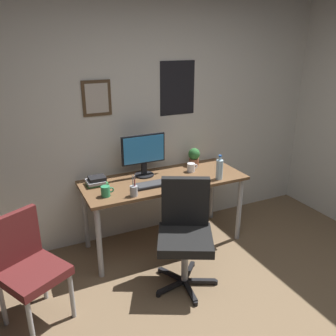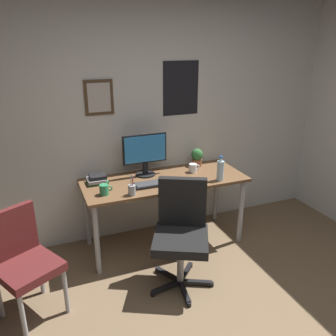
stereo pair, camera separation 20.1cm
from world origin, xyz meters
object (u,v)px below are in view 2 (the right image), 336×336
coffee_mug_near (193,168)px  computer_mouse (185,179)px  potted_plant (197,157)px  pen_cup (132,189)px  monitor (145,153)px  water_bottle (220,170)px  office_chair (181,229)px  coffee_mug_far (104,190)px  side_chair (22,258)px  book_stack_left (97,179)px  keyboard (156,183)px

coffee_mug_near → computer_mouse: bearing=-132.3°
computer_mouse → coffee_mug_near: coffee_mug_near is taller
potted_plant → pen_cup: 1.01m
monitor → pen_cup: (-0.27, -0.43, -0.19)m
water_bottle → coffee_mug_near: water_bottle is taller
office_chair → monitor: bearing=94.1°
office_chair → coffee_mug_near: 0.86m
coffee_mug_near → coffee_mug_far: coffee_mug_far is taller
side_chair → potted_plant: potted_plant is taller
coffee_mug_far → book_stack_left: coffee_mug_far is taller
keyboard → coffee_mug_far: 0.52m
coffee_mug_far → pen_cup: size_ratio=0.60×
potted_plant → coffee_mug_far: bearing=-161.1°
office_chair → pen_cup: bearing=130.9°
office_chair → keyboard: 0.57m
keyboard → potted_plant: (0.60, 0.34, 0.09)m
keyboard → potted_plant: bearing=29.4°
office_chair → side_chair: 1.29m
coffee_mug_far → keyboard: bearing=4.8°
side_chair → pen_cup: size_ratio=4.38×
computer_mouse → coffee_mug_near: bearing=47.7°
coffee_mug_far → potted_plant: (1.12, 0.38, 0.06)m
office_chair → coffee_mug_near: (0.44, 0.69, 0.26)m
coffee_mug_near → pen_cup: bearing=-157.4°
computer_mouse → pen_cup: 0.60m
office_chair → book_stack_left: 0.99m
coffee_mug_near → pen_cup: size_ratio=0.61×
keyboard → coffee_mug_far: size_ratio=3.59×
monitor → coffee_mug_near: bearing=-12.3°
coffee_mug_near → side_chair: bearing=-160.7°
pen_cup → coffee_mug_far: bearing=156.2°
coffee_mug_far → side_chair: bearing=-152.2°
book_stack_left → computer_mouse: bearing=-18.2°
potted_plant → water_bottle: bearing=-86.8°
office_chair → potted_plant: (0.56, 0.86, 0.32)m
potted_plant → book_stack_left: bearing=-175.4°
side_chair → keyboard: size_ratio=2.03×
keyboard → book_stack_left: bearing=154.6°
water_bottle → potted_plant: (-0.03, 0.47, -0.00)m
monitor → water_bottle: bearing=-32.5°
potted_plant → book_stack_left: 1.13m
keyboard → potted_plant: 0.70m
coffee_mug_near → pen_cup: (-0.76, -0.32, 0.01)m
side_chair → water_bottle: 1.93m
book_stack_left → coffee_mug_near: bearing=-4.3°
side_chair → keyboard: bearing=19.0°
monitor → coffee_mug_near: monitor is taller
keyboard → computer_mouse: computer_mouse is taller
coffee_mug_near → potted_plant: (0.13, 0.17, 0.06)m
office_chair → water_bottle: bearing=33.4°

